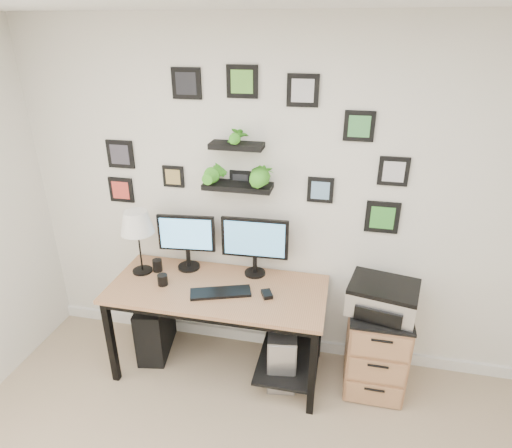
% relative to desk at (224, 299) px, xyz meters
% --- Properties ---
extents(room, '(4.00, 4.00, 4.00)m').
position_rel_desk_xyz_m(room, '(0.36, 0.32, -0.58)').
color(room, tan).
rests_on(room, ground).
extents(desk, '(1.60, 0.70, 0.75)m').
position_rel_desk_xyz_m(desk, '(0.00, 0.00, 0.00)').
color(desk, '#AE7A52').
rests_on(desk, ground).
extents(monitor_left, '(0.45, 0.19, 0.45)m').
position_rel_desk_xyz_m(monitor_left, '(-0.34, 0.19, 0.39)').
color(monitor_left, black).
rests_on(monitor_left, desk).
extents(monitor_right, '(0.51, 0.17, 0.47)m').
position_rel_desk_xyz_m(monitor_right, '(0.20, 0.21, 0.40)').
color(monitor_right, black).
rests_on(monitor_right, desk).
extents(keyboard, '(0.45, 0.27, 0.02)m').
position_rel_desk_xyz_m(keyboard, '(0.01, -0.11, 0.13)').
color(keyboard, black).
rests_on(keyboard, desk).
extents(mouse, '(0.10, 0.12, 0.03)m').
position_rel_desk_xyz_m(mouse, '(0.34, -0.07, 0.14)').
color(mouse, black).
rests_on(mouse, desk).
extents(table_lamp, '(0.25, 0.25, 0.51)m').
position_rel_desk_xyz_m(table_lamp, '(-0.68, 0.06, 0.53)').
color(table_lamp, black).
rests_on(table_lamp, desk).
extents(mug, '(0.08, 0.08, 0.08)m').
position_rel_desk_xyz_m(mug, '(-0.44, -0.08, 0.17)').
color(mug, black).
rests_on(mug, desk).
extents(pen_cup, '(0.08, 0.08, 0.10)m').
position_rel_desk_xyz_m(pen_cup, '(-0.56, 0.10, 0.17)').
color(pen_cup, black).
rests_on(pen_cup, desk).
extents(pc_tower_black, '(0.29, 0.51, 0.48)m').
position_rel_desk_xyz_m(pc_tower_black, '(-0.62, 0.05, -0.38)').
color(pc_tower_black, black).
rests_on(pc_tower_black, ground).
extents(pc_tower_grey, '(0.27, 0.50, 0.47)m').
position_rel_desk_xyz_m(pc_tower_grey, '(0.46, -0.00, -0.39)').
color(pc_tower_grey, gray).
rests_on(pc_tower_grey, ground).
extents(file_cabinet, '(0.43, 0.53, 0.67)m').
position_rel_desk_xyz_m(file_cabinet, '(1.15, 0.06, -0.29)').
color(file_cabinet, '#AE7A52').
rests_on(file_cabinet, ground).
extents(printer, '(0.52, 0.45, 0.21)m').
position_rel_desk_xyz_m(printer, '(1.15, 0.05, 0.15)').
color(printer, silver).
rests_on(printer, file_cabinet).
extents(wall_decor, '(2.25, 0.18, 1.12)m').
position_rel_desk_xyz_m(wall_decor, '(0.11, 0.27, 1.03)').
color(wall_decor, black).
rests_on(wall_decor, ground).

